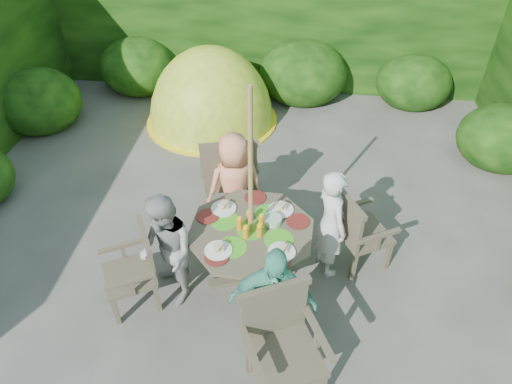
# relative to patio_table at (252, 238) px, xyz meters

# --- Properties ---
(ground) EXTENTS (60.00, 60.00, 0.00)m
(ground) POSITION_rel_patio_table_xyz_m (-0.24, 0.69, -0.61)
(ground) COLOR #4C4944
(ground) RESTS_ON ground
(hedge_enclosure) EXTENTS (9.00, 9.00, 2.50)m
(hedge_enclosure) POSITION_rel_patio_table_xyz_m (-0.24, 2.02, 0.64)
(hedge_enclosure) COLOR black
(hedge_enclosure) RESTS_ON ground
(patio_table) EXTENTS (1.58, 1.58, 0.86)m
(patio_table) POSITION_rel_patio_table_xyz_m (0.00, 0.00, 0.00)
(patio_table) COLOR #3F3829
(patio_table) RESTS_ON ground
(parasol_pole) EXTENTS (0.06, 0.06, 2.20)m
(parasol_pole) POSITION_rel_patio_table_xyz_m (-0.00, -0.00, 0.49)
(parasol_pole) COLOR olive
(parasol_pole) RESTS_ON ground
(garden_chair_right) EXTENTS (0.67, 0.70, 0.89)m
(garden_chair_right) POSITION_rel_patio_table_xyz_m (1.04, 0.36, -0.13)
(garden_chair_right) COLOR #3F3829
(garden_chair_right) RESTS_ON ground
(garden_chair_left) EXTENTS (0.63, 0.66, 0.85)m
(garden_chair_left) POSITION_rel_patio_table_xyz_m (-1.05, -0.37, -0.15)
(garden_chair_left) COLOR #3F3829
(garden_chair_left) RESTS_ON ground
(garden_chair_back) EXTENTS (0.76, 0.70, 1.06)m
(garden_chair_back) POSITION_rel_patio_table_xyz_m (-0.38, 1.02, -0.04)
(garden_chair_back) COLOR #3F3829
(garden_chair_back) RESTS_ON ground
(garden_chair_front) EXTENTS (0.76, 0.73, 0.99)m
(garden_chair_front) POSITION_rel_patio_table_xyz_m (0.36, -1.03, -0.08)
(garden_chair_front) COLOR #3F3829
(garden_chair_front) RESTS_ON ground
(child_right) EXTENTS (0.47, 0.54, 1.25)m
(child_right) POSITION_rel_patio_table_xyz_m (0.75, 0.27, 0.02)
(child_right) COLOR silver
(child_right) RESTS_ON ground
(child_left) EXTENTS (0.72, 0.76, 1.23)m
(child_left) POSITION_rel_patio_table_xyz_m (-0.76, -0.27, 0.01)
(child_left) COLOR #9A9995
(child_left) RESTS_ON ground
(child_back) EXTENTS (0.73, 0.64, 1.26)m
(child_back) POSITION_rel_patio_table_xyz_m (-0.27, 0.75, 0.02)
(child_back) COLOR #F29064
(child_back) RESTS_ON ground
(child_front) EXTENTS (0.74, 0.31, 1.26)m
(child_front) POSITION_rel_patio_table_xyz_m (0.27, -0.76, 0.02)
(child_front) COLOR #4CB293
(child_front) RESTS_ON ground
(dome_tent) EXTENTS (2.03, 2.03, 2.32)m
(dome_tent) POSITION_rel_patio_table_xyz_m (-1.01, 3.08, -0.61)
(dome_tent) COLOR #88B222
(dome_tent) RESTS_ON ground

